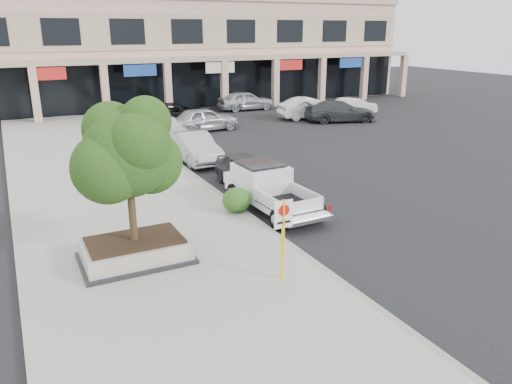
# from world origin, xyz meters

# --- Properties ---
(ground) EXTENTS (120.00, 120.00, 0.00)m
(ground) POSITION_xyz_m (0.00, 0.00, 0.00)
(ground) COLOR black
(ground) RESTS_ON ground
(sidewalk) EXTENTS (8.00, 52.00, 0.15)m
(sidewalk) POSITION_xyz_m (-5.50, 6.00, 0.07)
(sidewalk) COLOR gray
(sidewalk) RESTS_ON ground
(curb) EXTENTS (0.20, 52.00, 0.15)m
(curb) POSITION_xyz_m (-1.55, 6.00, 0.07)
(curb) COLOR gray
(curb) RESTS_ON ground
(strip_mall) EXTENTS (40.55, 12.43, 9.50)m
(strip_mall) POSITION_xyz_m (8.00, 33.93, 4.75)
(strip_mall) COLOR tan
(strip_mall) RESTS_ON ground
(planter) EXTENTS (3.20, 2.20, 0.68)m
(planter) POSITION_xyz_m (-6.26, 0.74, 0.48)
(planter) COLOR black
(planter) RESTS_ON sidewalk
(planter_tree) EXTENTS (2.90, 2.55, 4.00)m
(planter_tree) POSITION_xyz_m (-6.12, 0.89, 3.41)
(planter_tree) COLOR black
(planter_tree) RESTS_ON planter
(no_parking_sign) EXTENTS (0.55, 0.09, 2.30)m
(no_parking_sign) POSITION_xyz_m (-2.92, -2.24, 1.63)
(no_parking_sign) COLOR yellow
(no_parking_sign) RESTS_ON sidewalk
(hedge) EXTENTS (1.10, 0.99, 0.93)m
(hedge) POSITION_xyz_m (-1.83, 3.16, 0.62)
(hedge) COLOR #1C4212
(hedge) RESTS_ON sidewalk
(pickup_truck) EXTENTS (2.17, 5.41, 1.68)m
(pickup_truck) POSITION_xyz_m (-0.35, 3.01, 0.84)
(pickup_truck) COLOR white
(pickup_truck) RESTS_ON ground
(curb_car_a) EXTENTS (2.05, 4.48, 1.49)m
(curb_car_a) POSITION_xyz_m (-0.04, 6.06, 0.74)
(curb_car_a) COLOR #323438
(curb_car_a) RESTS_ON ground
(curb_car_b) EXTENTS (1.63, 4.67, 1.54)m
(curb_car_b) POSITION_xyz_m (-0.46, 11.47, 0.77)
(curb_car_b) COLOR #A2A3AA
(curb_car_b) RESTS_ON ground
(curb_car_c) EXTENTS (2.47, 5.10, 1.43)m
(curb_car_c) POSITION_xyz_m (-0.22, 17.56, 0.71)
(curb_car_c) COLOR silver
(curb_car_c) RESTS_ON ground
(curb_car_d) EXTENTS (2.86, 5.76, 1.57)m
(curb_car_d) POSITION_xyz_m (-0.52, 23.29, 0.79)
(curb_car_d) COLOR black
(curb_car_d) RESTS_ON ground
(lot_car_a) EXTENTS (4.93, 2.40, 1.62)m
(lot_car_a) POSITION_xyz_m (3.02, 19.03, 0.81)
(lot_car_a) COLOR #A4A7AB
(lot_car_a) RESTS_ON ground
(lot_car_b) EXTENTS (5.15, 2.35, 1.64)m
(lot_car_b) POSITION_xyz_m (12.18, 19.94, 0.82)
(lot_car_b) COLOR silver
(lot_car_b) RESTS_ON ground
(lot_car_c) EXTENTS (5.79, 3.70, 1.56)m
(lot_car_c) POSITION_xyz_m (13.49, 17.78, 0.78)
(lot_car_c) COLOR #2D3032
(lot_car_c) RESTS_ON ground
(lot_car_d) EXTENTS (6.10, 4.27, 1.55)m
(lot_car_d) POSITION_xyz_m (2.00, 22.40, 0.77)
(lot_car_d) COLOR black
(lot_car_d) RESTS_ON ground
(lot_car_e) EXTENTS (4.91, 2.16, 1.64)m
(lot_car_e) POSITION_xyz_m (9.53, 26.03, 0.82)
(lot_car_e) COLOR #A8ACB0
(lot_car_e) RESTS_ON ground
(lot_car_f) EXTENTS (4.68, 2.45, 1.47)m
(lot_car_f) POSITION_xyz_m (15.91, 19.40, 0.73)
(lot_car_f) COLOR silver
(lot_car_f) RESTS_ON ground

